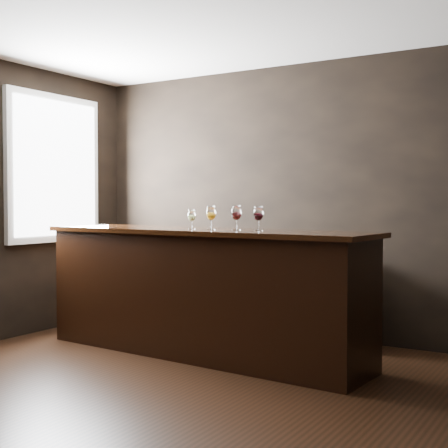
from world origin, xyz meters
The scene contains 9 objects.
ground centered at (0.00, 0.00, 0.00)m, with size 5.00×5.00×0.00m, color black.
room_shell centered at (-0.23, 0.11, 1.81)m, with size 5.02×4.52×2.81m.
bar_counter centered at (-0.45, 1.04, 0.55)m, with size 3.14×0.68×1.10m, color black.
bar_top centered at (-0.45, 1.04, 1.12)m, with size 3.24×0.75×0.04m, color black.
back_bar_shelf centered at (-0.52, 2.03, 0.42)m, with size 2.33×0.40×0.84m, color black.
glass_white centered at (-0.53, 1.01, 1.26)m, with size 0.07×0.07×0.17m.
glass_amber centered at (-0.33, 1.01, 1.28)m, with size 0.09×0.09×0.21m.
glass_red_a centered at (-0.10, 1.06, 1.28)m, with size 0.09×0.09×0.21m.
glass_red_b centered at (0.11, 1.07, 1.28)m, with size 0.09×0.09×0.21m.
Camera 1 is at (2.63, -3.63, 1.38)m, focal length 50.00 mm.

